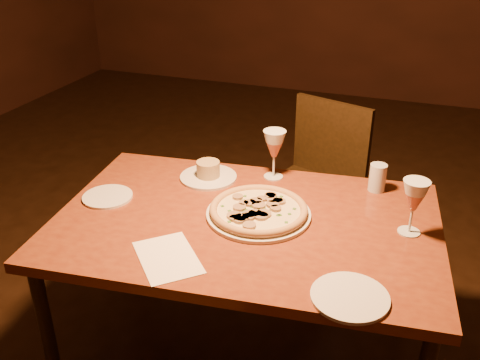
% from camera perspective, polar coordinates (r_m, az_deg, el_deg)
% --- Properties ---
extents(floor, '(7.00, 7.00, 0.00)m').
position_cam_1_polar(floor, '(2.52, 0.35, -14.94)').
color(floor, black).
rests_on(floor, ground).
extents(dining_table, '(1.42, 0.99, 0.71)m').
position_cam_1_polar(dining_table, '(1.91, 0.62, -5.83)').
color(dining_table, brown).
rests_on(dining_table, floor).
extents(chair_far, '(0.52, 0.52, 0.86)m').
position_cam_1_polar(chair_far, '(2.68, 8.14, 0.04)').
color(chair_far, black).
rests_on(chair_far, floor).
extents(pizza_plate, '(0.37, 0.37, 0.04)m').
position_cam_1_polar(pizza_plate, '(1.89, 1.99, -3.27)').
color(pizza_plate, silver).
rests_on(pizza_plate, dining_table).
extents(ramekin_saucer, '(0.23, 0.23, 0.07)m').
position_cam_1_polar(ramekin_saucer, '(2.15, -3.40, 0.75)').
color(ramekin_saucer, silver).
rests_on(ramekin_saucer, dining_table).
extents(wine_glass_far, '(0.09, 0.09, 0.20)m').
position_cam_1_polar(wine_glass_far, '(2.13, 3.65, 2.74)').
color(wine_glass_far, '#B25F4A').
rests_on(wine_glass_far, dining_table).
extents(wine_glass_right, '(0.09, 0.09, 0.19)m').
position_cam_1_polar(wine_glass_right, '(1.84, 17.96, -2.78)').
color(wine_glass_right, '#B25F4A').
rests_on(wine_glass_right, dining_table).
extents(water_tumbler, '(0.06, 0.06, 0.11)m').
position_cam_1_polar(water_tumbler, '(2.11, 14.46, 0.25)').
color(water_tumbler, silver).
rests_on(water_tumbler, dining_table).
extents(side_plate_left, '(0.19, 0.19, 0.01)m').
position_cam_1_polar(side_plate_left, '(2.07, -13.94, -1.74)').
color(side_plate_left, silver).
rests_on(side_plate_left, dining_table).
extents(side_plate_near, '(0.22, 0.22, 0.01)m').
position_cam_1_polar(side_plate_near, '(1.55, 11.64, -12.13)').
color(side_plate_near, silver).
rests_on(side_plate_near, dining_table).
extents(menu_card, '(0.29, 0.30, 0.00)m').
position_cam_1_polar(menu_card, '(1.70, -7.71, -8.19)').
color(menu_card, white).
rests_on(menu_card, dining_table).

